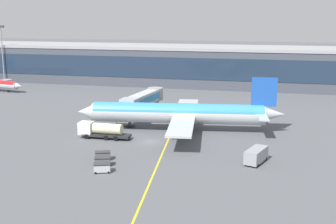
% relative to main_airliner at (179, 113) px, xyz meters
% --- Properties ---
extents(ground_plane, '(700.00, 700.00, 0.00)m').
position_rel_main_airliner_xyz_m(ground_plane, '(-3.58, -9.88, -3.90)').
color(ground_plane, '#515459').
extents(apron_lead_in_line, '(9.85, 79.46, 0.01)m').
position_rel_main_airliner_xyz_m(apron_lead_in_line, '(-0.49, -7.88, -3.89)').
color(apron_lead_in_line, yellow).
rests_on(apron_lead_in_line, ground_plane).
extents(terminal_building, '(216.67, 22.38, 13.90)m').
position_rel_main_airliner_xyz_m(terminal_building, '(-10.83, 65.07, 3.07)').
color(terminal_building, '#424751').
rests_on(terminal_building, ground_plane).
extents(main_airliner, '(45.19, 35.95, 11.93)m').
position_rel_main_airliner_xyz_m(main_airliner, '(0.00, 0.00, 0.00)').
color(main_airliner, '#B2B7BC').
rests_on(main_airliner, ground_plane).
extents(jet_bridge, '(5.74, 19.16, 6.58)m').
position_rel_main_airliner_xyz_m(jet_bridge, '(-10.44, 8.87, 0.98)').
color(jet_bridge, '#B2B7BC').
rests_on(jet_bridge, ground_plane).
extents(fuel_tanker, '(10.82, 2.77, 3.25)m').
position_rel_main_airliner_xyz_m(fuel_tanker, '(-14.16, -9.74, -2.15)').
color(fuel_tanker, '#232326').
rests_on(fuel_tanker, ground_plane).
extents(lavatory_truck, '(3.97, 6.23, 2.50)m').
position_rel_main_airliner_xyz_m(lavatory_truck, '(17.45, -17.91, -2.48)').
color(lavatory_truck, gray).
rests_on(lavatory_truck, ground_plane).
extents(baggage_cart_0, '(3.02, 2.37, 1.48)m').
position_rel_main_airliner_xyz_m(baggage_cart_0, '(-6.40, -28.58, -3.11)').
color(baggage_cart_0, '#B2B7BC').
rests_on(baggage_cart_0, ground_plane).
extents(baggage_cart_1, '(3.02, 2.37, 1.48)m').
position_rel_main_airliner_xyz_m(baggage_cart_1, '(-7.52, -25.59, -3.11)').
color(baggage_cart_1, '#595B60').
rests_on(baggage_cart_1, ground_plane).
extents(baggage_cart_2, '(3.02, 2.37, 1.48)m').
position_rel_main_airliner_xyz_m(baggage_cart_2, '(-8.64, -22.59, -3.11)').
color(baggage_cart_2, '#595B60').
rests_on(baggage_cart_2, ground_plane).
extents(apron_light_mast_0, '(2.80, 0.50, 21.00)m').
position_rel_main_airliner_xyz_m(apron_light_mast_0, '(-77.93, 53.11, 8.54)').
color(apron_light_mast_0, gray).
rests_on(apron_light_mast_0, ground_plane).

